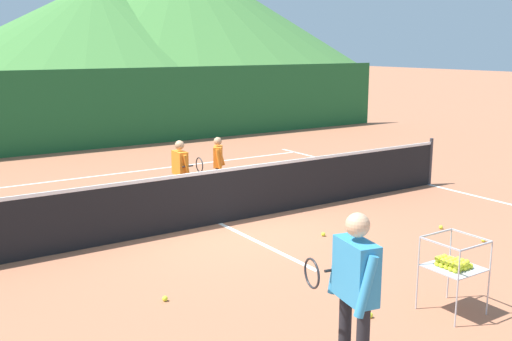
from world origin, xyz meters
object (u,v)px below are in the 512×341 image
(tennis_net, at_px, (220,196))
(tennis_ball_8, at_px, (323,234))
(student_2, at_px, (218,160))
(tennis_ball_4, at_px, (370,315))
(student_1, at_px, (181,167))
(tennis_ball_0, at_px, (483,240))
(tennis_ball_9, at_px, (165,299))
(instructor, at_px, (354,282))
(ball_cart, at_px, (453,264))
(tennis_ball_2, at_px, (441,227))

(tennis_net, xyz_separation_m, tennis_ball_8, (1.06, -1.55, -0.47))
(student_2, distance_m, tennis_ball_4, 6.15)
(student_1, height_order, tennis_ball_0, student_1)
(student_2, distance_m, tennis_ball_8, 3.42)
(tennis_net, distance_m, tennis_ball_8, 1.94)
(tennis_net, relative_size, tennis_ball_9, 160.96)
(student_1, bearing_deg, student_2, 23.53)
(tennis_net, height_order, instructor, instructor)
(ball_cart, height_order, tennis_ball_4, ball_cart)
(instructor, xyz_separation_m, ball_cart, (1.96, 0.44, -0.38))
(tennis_net, distance_m, tennis_ball_9, 3.31)
(instructor, height_order, student_1, instructor)
(student_1, height_order, tennis_ball_8, student_1)
(student_1, xyz_separation_m, tennis_ball_9, (-2.10, -3.76, -0.75))
(tennis_ball_2, distance_m, tennis_ball_4, 3.84)
(tennis_ball_8, bearing_deg, tennis_ball_0, -40.13)
(instructor, distance_m, tennis_ball_0, 4.92)
(tennis_ball_0, height_order, tennis_ball_2, same)
(ball_cart, xyz_separation_m, tennis_ball_0, (2.52, 1.37, -0.56))
(tennis_ball_0, bearing_deg, student_1, 124.30)
(tennis_net, xyz_separation_m, student_2, (1.01, 1.80, 0.23))
(tennis_ball_4, bearing_deg, ball_cart, -24.60)
(student_2, xyz_separation_m, tennis_ball_8, (0.05, -3.35, -0.70))
(instructor, bearing_deg, tennis_net, 73.49)
(tennis_ball_0, distance_m, tennis_ball_8, 2.53)
(tennis_ball_4, height_order, tennis_ball_8, same)
(tennis_ball_4, bearing_deg, student_2, 76.52)
(ball_cart, height_order, tennis_ball_8, ball_cart)
(instructor, height_order, tennis_ball_4, instructor)
(instructor, xyz_separation_m, student_1, (1.40, 6.32, -0.19))
(ball_cart, bearing_deg, instructor, -167.36)
(instructor, xyz_separation_m, tennis_ball_4, (1.07, 0.85, -0.94))
(instructor, xyz_separation_m, tennis_ball_2, (4.46, 2.64, -0.94))
(instructor, distance_m, tennis_ball_8, 4.38)
(ball_cart, bearing_deg, tennis_net, 95.99)
(ball_cart, distance_m, tennis_ball_0, 2.92)
(tennis_ball_4, xyz_separation_m, tennis_ball_9, (-1.77, 1.71, 0.00))
(tennis_net, height_order, tennis_ball_4, tennis_net)
(tennis_ball_2, xyz_separation_m, tennis_ball_4, (-3.39, -1.79, 0.00))
(tennis_ball_2, distance_m, tennis_ball_9, 5.16)
(tennis_ball_4, distance_m, tennis_ball_9, 2.46)
(student_2, xyz_separation_m, tennis_ball_4, (-1.43, -5.95, -0.70))
(tennis_ball_4, height_order, tennis_ball_9, same)
(tennis_net, bearing_deg, student_2, 60.64)
(ball_cart, relative_size, tennis_ball_9, 13.22)
(ball_cart, bearing_deg, tennis_ball_2, 41.34)
(ball_cart, relative_size, tennis_ball_2, 13.22)
(tennis_net, bearing_deg, tennis_ball_9, -131.87)
(student_2, height_order, tennis_ball_2, student_2)
(tennis_ball_2, bearing_deg, tennis_ball_8, 157.21)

